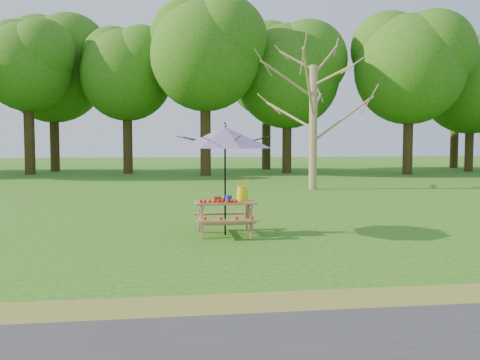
{
  "coord_description": "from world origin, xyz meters",
  "views": [
    {
      "loc": [
        -0.04,
        -8.56,
        1.85
      ],
      "look_at": [
        1.46,
        1.99,
        1.1
      ],
      "focal_mm": 40.0,
      "sensor_mm": 36.0,
      "label": 1
    }
  ],
  "objects": [
    {
      "name": "picnic_table",
      "position": [
        1.16,
        1.99,
        0.33
      ],
      "size": [
        1.2,
        1.32,
        0.67
      ],
      "color": "#AC6F4E",
      "rests_on": "ground"
    },
    {
      "name": "bare_tree",
      "position": [
        5.79,
        11.93,
        6.86
      ],
      "size": [
        7.14,
        7.14,
        11.29
      ],
      "color": "#987052",
      "rests_on": "ground"
    },
    {
      "name": "patio_umbrella",
      "position": [
        1.16,
        1.99,
        1.95
      ],
      "size": [
        2.29,
        2.29,
        2.25
      ],
      "color": "black",
      "rests_on": "ground"
    },
    {
      "name": "tomatoes_row",
      "position": [
        1.01,
        1.81,
        0.71
      ],
      "size": [
        0.77,
        0.13,
        0.07
      ],
      "primitive_type": null,
      "color": "red",
      "rests_on": "picnic_table"
    },
    {
      "name": "ground",
      "position": [
        0.0,
        0.0,
        0.0
      ],
      "size": [
        120.0,
        120.0,
        0.0
      ],
      "primitive_type": "plane",
      "color": "#2F6212",
      "rests_on": "ground"
    },
    {
      "name": "drygrass_strip",
      "position": [
        0.0,
        -2.8,
        0.0
      ],
      "size": [
        120.0,
        1.2,
        0.01
      ],
      "primitive_type": "cube",
      "color": "olive",
      "rests_on": "ground"
    },
    {
      "name": "flower_bucket",
      "position": [
        1.52,
        2.1,
        0.94
      ],
      "size": [
        0.38,
        0.36,
        0.5
      ],
      "color": "yellow",
      "rests_on": "picnic_table"
    },
    {
      "name": "produce_bins",
      "position": [
        1.13,
        2.0,
        0.72
      ],
      "size": [
        0.34,
        0.35,
        0.13
      ],
      "color": "#B42E0E",
      "rests_on": "picnic_table"
    },
    {
      "name": "treeline",
      "position": [
        0.0,
        22.0,
        8.0
      ],
      "size": [
        60.0,
        12.0,
        16.0
      ],
      "primitive_type": null,
      "color": "#296110",
      "rests_on": "ground"
    }
  ]
}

